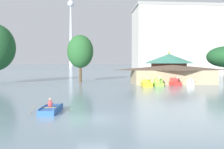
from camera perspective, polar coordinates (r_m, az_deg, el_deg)
The scene contains 11 objects.
ground_plane at distance 19.28m, azimuth -4.43°, elevation -10.22°, with size 2000.00×2000.00×0.00m, color gray.
rowboat_with_rower at distance 22.47m, azimuth -13.89°, elevation -7.79°, with size 3.48×3.71×1.54m.
pedal_boat_yellow at distance 46.08m, azimuth 7.93°, elevation -2.13°, with size 1.74×2.86×1.71m.
pedal_boat_lime at distance 47.81m, azimuth 10.66°, elevation -1.94°, with size 1.89×2.81×1.72m.
pedal_boat_red at distance 49.27m, azimuth 14.30°, elevation -1.79°, with size 1.98×2.51×1.74m.
pedal_boat_white at distance 49.70m, azimuth 17.56°, elevation -1.91°, with size 2.29×3.28×1.57m.
boathouse at distance 53.83m, azimuth 13.70°, elevation 0.17°, with size 18.00×8.66×3.98m.
green_roof_pavilion at distance 71.75m, azimuth 12.96°, elevation 2.39°, with size 14.17×14.17×7.67m.
shoreline_tree_mid at distance 58.18m, azimuth -7.31°, elevation 5.28°, with size 6.06×6.06×10.87m.
background_building_block at distance 101.01m, azimuth 16.64°, elevation 7.43°, with size 40.71×15.75×25.96m.
distant_broadcast_tower at distance 317.17m, azimuth -9.47°, elevation 13.31°, with size 7.89×7.89×160.71m.
Camera 1 is at (-0.02, -18.81, 4.27)m, focal length 39.69 mm.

